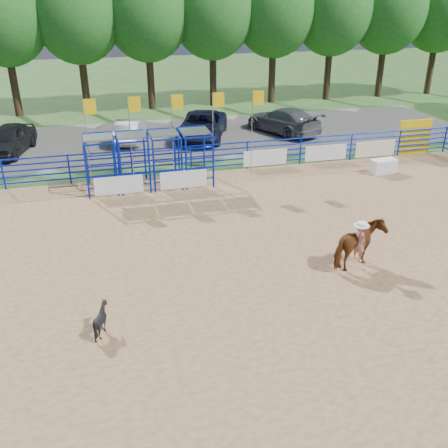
# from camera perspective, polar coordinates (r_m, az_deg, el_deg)

# --- Properties ---
(ground) EXTENTS (120.00, 120.00, 0.00)m
(ground) POSITION_cam_1_polar(r_m,az_deg,el_deg) (17.15, 2.78, -5.10)
(ground) COLOR #325421
(ground) RESTS_ON ground
(arena_dirt) EXTENTS (30.00, 20.00, 0.02)m
(arena_dirt) POSITION_cam_1_polar(r_m,az_deg,el_deg) (17.15, 2.78, -5.07)
(arena_dirt) COLOR #9C764E
(arena_dirt) RESTS_ON ground
(gravel_strip) EXTENTS (40.00, 10.00, 0.01)m
(gravel_strip) POSITION_cam_1_polar(r_m,az_deg,el_deg) (32.59, -6.17, 9.75)
(gravel_strip) COLOR #65625A
(gravel_strip) RESTS_ON ground
(announcer_table) EXTENTS (1.39, 0.76, 0.71)m
(announcer_table) POSITION_cam_1_polar(r_m,az_deg,el_deg) (27.17, 17.76, 6.31)
(announcer_table) COLOR white
(announcer_table) RESTS_ON arena_dirt
(horse_and_rider) EXTENTS (2.16, 1.62, 2.34)m
(horse_and_rider) POSITION_cam_1_polar(r_m,az_deg,el_deg) (17.37, 15.19, -2.18)
(horse_and_rider) COLOR brown
(horse_and_rider) RESTS_ON arena_dirt
(calf) EXTENTS (1.01, 0.98, 0.86)m
(calf) POSITION_cam_1_polar(r_m,az_deg,el_deg) (14.34, -13.87, -10.54)
(calf) COLOR black
(calf) RESTS_ON arena_dirt
(car_a) EXTENTS (3.08, 5.16, 1.64)m
(car_a) POSITION_cam_1_polar(r_m,az_deg,el_deg) (31.59, -23.38, 8.88)
(car_a) COLOR black
(car_a) RESTS_ON gravel_strip
(car_b) EXTENTS (2.51, 4.50, 1.40)m
(car_b) POSITION_cam_1_polar(r_m,az_deg,el_deg) (32.00, -10.72, 10.47)
(car_b) COLOR gray
(car_b) RESTS_ON gravel_strip
(car_c) EXTENTS (4.58, 6.44, 1.63)m
(car_c) POSITION_cam_1_polar(r_m,az_deg,el_deg) (32.13, -2.53, 11.15)
(car_c) COLOR black
(car_c) RESTS_ON gravel_strip
(car_d) EXTENTS (4.29, 6.02, 1.62)m
(car_d) POSITION_cam_1_polar(r_m,az_deg,el_deg) (33.71, 6.78, 11.67)
(car_d) COLOR slate
(car_d) RESTS_ON gravel_strip
(perimeter_fence) EXTENTS (30.10, 20.10, 1.50)m
(perimeter_fence) POSITION_cam_1_polar(r_m,az_deg,el_deg) (16.78, 2.84, -2.89)
(perimeter_fence) COLOR #081FB2
(perimeter_fence) RESTS_ON ground
(chute_assembly) EXTENTS (19.32, 2.41, 4.20)m
(chute_assembly) POSITION_cam_1_polar(r_m,az_deg,el_deg) (24.24, -7.73, 7.27)
(chute_assembly) COLOR #081FB2
(chute_assembly) RESTS_ON ground
(treeline) EXTENTS (56.40, 6.40, 11.24)m
(treeline) POSITION_cam_1_polar(r_m,az_deg,el_deg) (40.36, -8.89, 23.43)
(treeline) COLOR #3F2B19
(treeline) RESTS_ON ground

